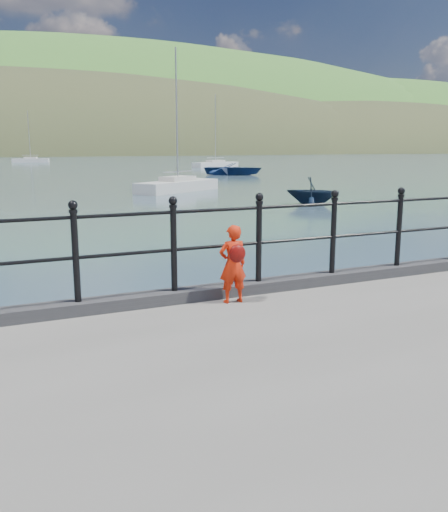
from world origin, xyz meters
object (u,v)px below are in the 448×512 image
child (233,263)px  launch_blue (234,169)px  railing (218,235)px  sailboat_near (178,186)px  sailboat_far (216,165)px  sailboat_deep (31,161)px  launch_navy (313,191)px

child → launch_blue: (21.30, 45.13, -0.89)m
railing → sailboat_near: 29.00m
child → sailboat_far: (27.80, 64.87, -1.16)m
railing → sailboat_near: sailboat_near is taller
launch_blue → sailboat_deep: 55.87m
sailboat_deep → sailboat_far: bearing=-42.8°
launch_navy → sailboat_deep: 81.74m
sailboat_near → launch_blue: bearing=21.6°
sailboat_far → child: bearing=-132.4°
railing → launch_blue: railing is taller
railing → launch_blue: (21.36, 44.80, -1.21)m
sailboat_far → railing: bearing=-132.6°
launch_blue → launch_navy: launch_navy is taller
launch_navy → sailboat_deep: sailboat_deep is taller
launch_blue → launch_navy: (-8.60, -27.71, 0.08)m
sailboat_far → launch_navy: bearing=-126.9°
launch_navy → sailboat_far: size_ratio=0.26×
launch_navy → sailboat_near: 11.00m
launch_blue → sailboat_far: bearing=20.4°
launch_blue → sailboat_deep: sailboat_deep is taller
railing → launch_navy: size_ratio=6.84×
launch_navy → sailboat_far: (15.10, 47.45, -0.36)m
child → sailboat_near: bearing=-105.4°
launch_navy → sailboat_near: size_ratio=0.29×
railing → sailboat_deep: sailboat_deep is taller
sailboat_far → sailboat_near: 41.53m
sailboat_far → sailboat_deep: sailboat_far is taller
sailboat_far → sailboat_deep: (-21.71, 34.02, -0.00)m
sailboat_deep → child: bearing=-78.8°
sailboat_deep → sailboat_near: (2.99, -71.09, -0.00)m
child → sailboat_far: 70.59m
railing → sailboat_near: size_ratio=1.97×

